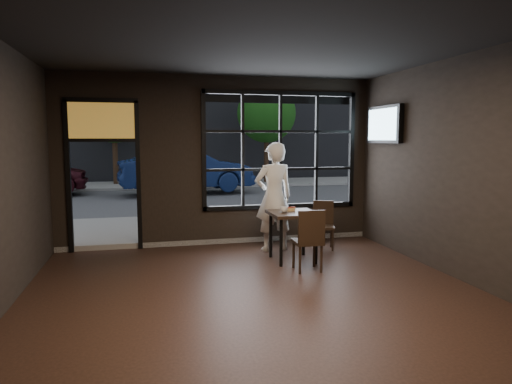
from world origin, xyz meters
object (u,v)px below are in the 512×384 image
object	(u,v)px
navy_car	(186,170)
man	(274,197)
cafe_table	(293,236)
chair_near	(307,240)

from	to	relation	value
navy_car	man	bearing A→B (deg)	178.62
navy_car	cafe_table	bearing A→B (deg)	178.87
man	navy_car	xyz separation A→B (m)	(-0.82, 8.92, -0.09)
cafe_table	navy_car	xyz separation A→B (m)	(-0.94, 9.70, 0.48)
cafe_table	man	bearing A→B (deg)	97.75
cafe_table	navy_car	distance (m)	9.75
chair_near	man	world-z (taller)	man
chair_near	man	distance (m)	1.47
cafe_table	man	size ratio (longest dim) A/B	0.42
man	cafe_table	bearing A→B (deg)	91.50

